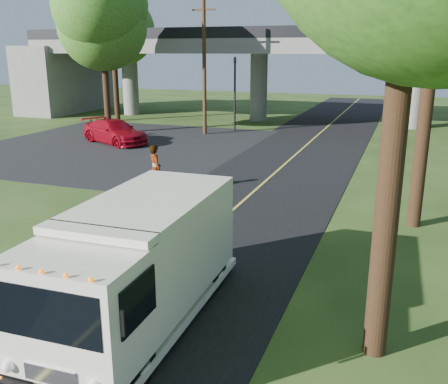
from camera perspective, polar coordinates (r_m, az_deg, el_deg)
The scene contains 12 objects.
ground at distance 11.34m, azimuth -13.59°, elevation -14.57°, with size 120.00×120.00×0.00m, color #243D15.
road at distance 19.71m, azimuth 2.55°, elevation -0.77°, with size 7.00×90.00×0.02m, color black.
parking_lot at distance 31.41m, azimuth -12.34°, elevation 5.18°, with size 16.00×18.00×0.01m, color black.
lane_line at distance 19.70m, azimuth 2.55°, elevation -0.71°, with size 0.12×90.00×0.01m, color gold.
overpass at distance 40.42m, azimuth 12.48°, elevation 14.00°, with size 54.00×10.00×7.30m.
traffic_signal at distance 36.04m, azimuth 1.25°, elevation 12.00°, with size 0.18×0.22×5.20m.
utility_pole at distance 34.63m, azimuth -2.27°, elevation 14.14°, with size 1.60×0.26×9.00m.
tree_left_lot at distance 35.70m, azimuth -13.69°, elevation 19.10°, with size 5.60×5.50×10.50m.
tree_left_far at distance 42.34m, azimuth -12.52°, elevation 17.99°, with size 5.26×5.16×9.89m.
step_van at distance 10.64m, azimuth -9.69°, elevation -7.75°, with size 2.48×6.36×2.65m.
red_sedan at distance 32.21m, azimuth -12.39°, elevation 6.75°, with size 2.06×5.06×1.47m, color #9F0919.
pedestrian at distance 20.59m, azimuth -7.85°, elevation 2.64°, with size 0.72×0.47×1.98m, color gray.
Camera 1 is at (5.69, -8.00, 5.67)m, focal length 40.00 mm.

